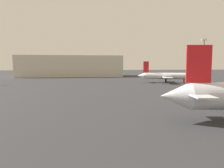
# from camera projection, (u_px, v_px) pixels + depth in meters

# --- Properties ---
(airplane_distant) EXTENTS (26.70, 18.03, 9.36)m
(airplane_distant) POSITION_uv_depth(u_px,v_px,m) (168.00, 76.00, 90.21)
(airplane_distant) COLOR silver
(airplane_distant) RESTS_ON ground_plane
(light_mast_right) EXTENTS (2.40, 0.50, 19.24)m
(light_mast_right) POSITION_uv_depth(u_px,v_px,m) (203.00, 58.00, 90.98)
(light_mast_right) COLOR slate
(light_mast_right) RESTS_ON ground_plane
(terminal_building) EXTENTS (67.05, 26.10, 13.78)m
(terminal_building) POSITION_uv_depth(u_px,v_px,m) (71.00, 66.00, 140.26)
(terminal_building) COLOR beige
(terminal_building) RESTS_ON ground_plane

